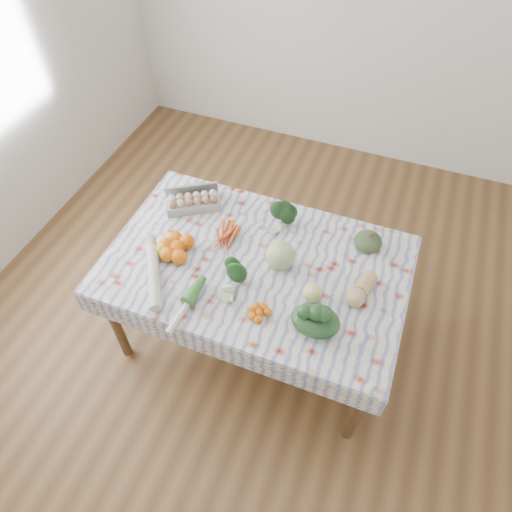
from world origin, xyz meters
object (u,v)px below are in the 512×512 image
kabocha_squash (368,241)px  grapefruit (313,292)px  egg_carton (193,203)px  cabbage (281,256)px  butternut_squash (361,289)px  dining_table (256,272)px

kabocha_squash → grapefruit: same height
egg_carton → grapefruit: (0.87, -0.39, 0.01)m
egg_carton → cabbage: (0.64, -0.24, 0.04)m
egg_carton → butternut_squash: (1.10, -0.27, 0.01)m
butternut_squash → grapefruit: butternut_squash is taller
kabocha_squash → grapefruit: (-0.19, -0.45, 0.00)m
kabocha_squash → cabbage: size_ratio=0.96×
egg_carton → butternut_squash: 1.13m
dining_table → butternut_squash: butternut_squash is taller
egg_carton → grapefruit: 0.95m
kabocha_squash → butternut_squash: butternut_squash is taller
kabocha_squash → butternut_squash: 0.34m
grapefruit → butternut_squash: bearing=26.5°
kabocha_squash → butternut_squash: bearing=-83.9°
dining_table → cabbage: size_ratio=9.93×
egg_carton → cabbage: size_ratio=2.03×
butternut_squash → grapefruit: bearing=-138.4°
egg_carton → cabbage: cabbage is taller
dining_table → egg_carton: 0.59m
cabbage → butternut_squash: cabbage is taller
cabbage → butternut_squash: bearing=-4.7°
kabocha_squash → dining_table: bearing=-148.7°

